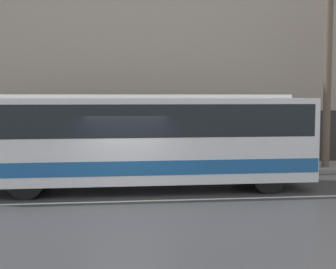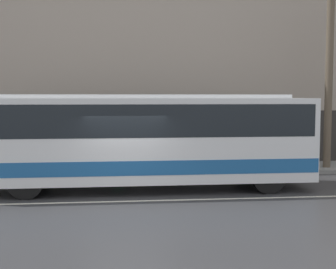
{
  "view_description": "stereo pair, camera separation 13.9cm",
  "coord_description": "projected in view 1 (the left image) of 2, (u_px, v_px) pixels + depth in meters",
  "views": [
    {
      "loc": [
        -0.4,
        -13.59,
        3.07
      ],
      "look_at": [
        1.44,
        1.79,
        1.82
      ],
      "focal_mm": 50.0,
      "sensor_mm": 36.0,
      "label": 1
    },
    {
      "loc": [
        -0.26,
        -13.61,
        3.07
      ],
      "look_at": [
        1.44,
        1.79,
        1.82
      ],
      "focal_mm": 50.0,
      "sensor_mm": 36.0,
      "label": 2
    }
  ],
  "objects": [
    {
      "name": "ground_plane",
      "position": [
        127.0,
        201.0,
        13.75
      ],
      "size": [
        60.0,
        60.0,
        0.0
      ],
      "primitive_type": "plane",
      "color": "#38383A"
    },
    {
      "name": "sidewalk",
      "position": [
        123.0,
        171.0,
        18.97
      ],
      "size": [
        60.0,
        2.57,
        0.16
      ],
      "color": "gray",
      "rests_on": "ground_plane"
    },
    {
      "name": "building_facade",
      "position": [
        121.0,
        58.0,
        20.01
      ],
      "size": [
        60.0,
        0.35,
        9.84
      ],
      "color": "gray",
      "rests_on": "ground_plane"
    },
    {
      "name": "lane_stripe",
      "position": [
        127.0,
        201.0,
        13.75
      ],
      "size": [
        54.0,
        0.14,
        0.01
      ],
      "color": "beige",
      "rests_on": "ground_plane"
    },
    {
      "name": "transit_bus",
      "position": [
        136.0,
        136.0,
        15.42
      ],
      "size": [
        11.55,
        2.62,
        3.14
      ],
      "color": "white",
      "rests_on": "ground_plane"
    },
    {
      "name": "utility_pole_near",
      "position": [
        328.0,
        79.0,
        19.14
      ],
      "size": [
        0.31,
        0.31,
        7.28
      ],
      "color": "brown",
      "rests_on": "sidewalk"
    },
    {
      "name": "pedestrian_waiting",
      "position": [
        117.0,
        147.0,
        19.59
      ],
      "size": [
        0.36,
        0.36,
        1.74
      ],
      "color": "#1E5933",
      "rests_on": "sidewalk"
    }
  ]
}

